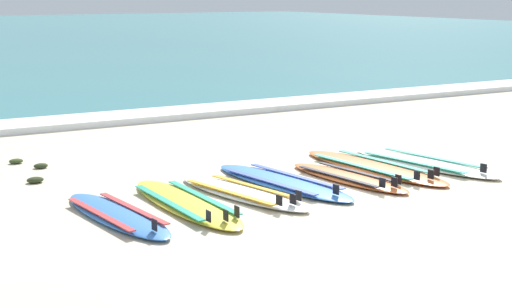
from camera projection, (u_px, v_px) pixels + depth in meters
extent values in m
plane|color=beige|center=(338.00, 191.00, 8.83)|extent=(80.00, 80.00, 0.00)
cube|color=white|center=(143.00, 116.00, 13.83)|extent=(80.00, 1.00, 0.11)
ellipsoid|color=#3875CC|center=(117.00, 215.00, 7.78)|extent=(0.72, 2.05, 0.07)
cube|color=#D13838|center=(100.00, 214.00, 7.67)|extent=(0.22, 1.41, 0.01)
cube|color=#D13838|center=(133.00, 208.00, 7.88)|extent=(0.22, 1.41, 0.01)
cube|color=black|center=(154.00, 225.00, 7.14)|extent=(0.02, 0.09, 0.11)
ellipsoid|color=yellow|center=(186.00, 203.00, 8.21)|extent=(0.61, 2.28, 0.07)
cube|color=teal|center=(168.00, 202.00, 8.10)|extent=(0.11, 1.59, 0.01)
cube|color=teal|center=(203.00, 197.00, 8.30)|extent=(0.11, 1.59, 0.01)
cube|color=black|center=(226.00, 215.00, 7.45)|extent=(0.01, 0.09, 0.11)
cube|color=black|center=(208.00, 216.00, 7.42)|extent=(0.01, 0.09, 0.11)
cube|color=black|center=(237.00, 211.00, 7.58)|extent=(0.01, 0.09, 0.11)
ellipsoid|color=white|center=(242.00, 193.00, 8.63)|extent=(0.94, 2.11, 0.07)
cube|color=gold|center=(229.00, 192.00, 8.50)|extent=(0.38, 1.42, 0.01)
cube|color=gold|center=(254.00, 186.00, 8.74)|extent=(0.38, 1.42, 0.01)
cube|color=black|center=(293.00, 199.00, 8.03)|extent=(0.03, 0.09, 0.11)
cube|color=black|center=(279.00, 200.00, 7.98)|extent=(0.03, 0.09, 0.11)
cube|color=black|center=(298.00, 195.00, 8.17)|extent=(0.03, 0.09, 0.11)
ellipsoid|color=#3875CC|center=(282.00, 182.00, 9.12)|extent=(0.92, 2.37, 0.07)
cube|color=#334CB2|center=(268.00, 181.00, 8.99)|extent=(0.33, 1.61, 0.01)
cube|color=#334CB2|center=(295.00, 176.00, 9.24)|extent=(0.33, 1.61, 0.01)
cube|color=black|center=(336.00, 189.00, 8.42)|extent=(0.03, 0.09, 0.11)
ellipsoid|color=orange|center=(348.00, 177.00, 9.34)|extent=(0.73, 1.95, 0.07)
cube|color=black|center=(338.00, 176.00, 9.23)|extent=(0.24, 1.33, 0.01)
cube|color=black|center=(358.00, 172.00, 9.43)|extent=(0.24, 1.33, 0.01)
cube|color=black|center=(394.00, 182.00, 8.74)|extent=(0.02, 0.09, 0.11)
cube|color=black|center=(382.00, 183.00, 8.71)|extent=(0.02, 0.09, 0.11)
cube|color=black|center=(398.00, 179.00, 8.87)|extent=(0.02, 0.09, 0.11)
ellipsoid|color=orange|center=(373.00, 167.00, 9.89)|extent=(0.86, 2.51, 0.07)
cube|color=teal|center=(360.00, 166.00, 9.76)|extent=(0.26, 1.73, 0.01)
cube|color=teal|center=(386.00, 162.00, 10.01)|extent=(0.26, 1.73, 0.01)
cube|color=black|center=(431.00, 174.00, 9.11)|extent=(0.02, 0.09, 0.11)
cube|color=black|center=(417.00, 175.00, 9.06)|extent=(0.02, 0.09, 0.11)
cube|color=black|center=(437.00, 171.00, 9.25)|extent=(0.02, 0.09, 0.11)
ellipsoid|color=silver|center=(424.00, 163.00, 10.12)|extent=(0.98, 2.37, 0.07)
cube|color=teal|center=(414.00, 162.00, 9.98)|extent=(0.37, 1.60, 0.01)
cube|color=teal|center=(434.00, 158.00, 10.24)|extent=(0.37, 1.60, 0.01)
cube|color=black|center=(483.00, 168.00, 9.43)|extent=(0.03, 0.09, 0.11)
ellipsoid|color=#384723|center=(16.00, 161.00, 10.25)|extent=(0.18, 0.15, 0.06)
ellipsoid|color=#2D381E|center=(35.00, 180.00, 9.22)|extent=(0.20, 0.16, 0.07)
ellipsoid|color=#2D381E|center=(41.00, 166.00, 9.98)|extent=(0.18, 0.15, 0.06)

